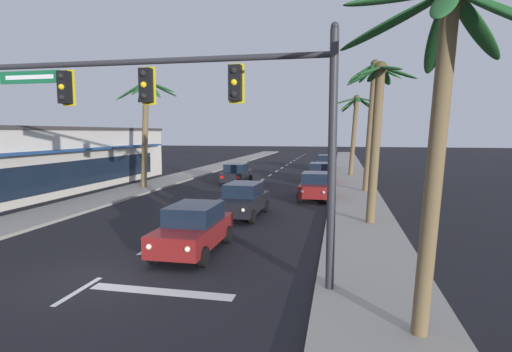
% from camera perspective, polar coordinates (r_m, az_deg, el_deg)
% --- Properties ---
extents(ground_plane, '(220.00, 220.00, 0.00)m').
position_cam_1_polar(ground_plane, '(12.94, -21.18, -13.27)').
color(ground_plane, black).
extents(sidewalk_right, '(3.20, 110.00, 0.14)m').
position_cam_1_polar(sidewalk_right, '(30.47, 13.69, -1.79)').
color(sidewalk_right, '#9E998E').
rests_on(sidewalk_right, ground).
extents(sidewalk_left, '(3.20, 110.00, 0.14)m').
position_cam_1_polar(sidewalk_left, '(33.77, -13.81, -1.02)').
color(sidewalk_left, '#9E998E').
rests_on(sidewalk_left, ground).
extents(lane_markings, '(4.28, 86.95, 0.01)m').
position_cam_1_polar(lane_markings, '(30.41, -0.24, -1.75)').
color(lane_markings, silver).
rests_on(lane_markings, ground).
extents(traffic_signal_mast, '(10.25, 0.41, 6.92)m').
position_cam_1_polar(traffic_signal_mast, '(11.03, -7.47, 10.05)').
color(traffic_signal_mast, '#2D2D33').
rests_on(traffic_signal_mast, ground).
extents(sedan_lead_at_stop_bar, '(1.96, 4.45, 1.68)m').
position_cam_1_polar(sedan_lead_at_stop_bar, '(14.52, -8.82, -7.28)').
color(sedan_lead_at_stop_bar, maroon).
rests_on(sedan_lead_at_stop_bar, ground).
extents(sedan_third_in_queue, '(2.09, 4.50, 1.68)m').
position_cam_1_polar(sedan_third_in_queue, '(20.28, -1.83, -3.35)').
color(sedan_third_in_queue, black).
rests_on(sedan_third_in_queue, ground).
extents(sedan_oncoming_far, '(2.00, 4.47, 1.68)m').
position_cam_1_polar(sedan_oncoming_far, '(32.89, -2.76, 0.33)').
color(sedan_oncoming_far, black).
rests_on(sedan_oncoming_far, ground).
extents(sedan_parked_nearest_kerb, '(1.97, 4.46, 1.68)m').
position_cam_1_polar(sedan_parked_nearest_kerb, '(45.87, 9.80, 1.92)').
color(sedan_parked_nearest_kerb, '#4C515B').
rests_on(sedan_parked_nearest_kerb, ground).
extents(sedan_parked_mid_kerb, '(1.96, 4.45, 1.68)m').
position_cam_1_polar(sedan_parked_mid_kerb, '(33.94, 9.03, 0.45)').
color(sedan_parked_mid_kerb, red).
rests_on(sedan_parked_mid_kerb, ground).
extents(sedan_parked_far_kerb, '(1.95, 4.45, 1.68)m').
position_cam_1_polar(sedan_parked_far_kerb, '(25.79, 8.35, -1.35)').
color(sedan_parked_far_kerb, maroon).
rests_on(sedan_parked_far_kerb, ground).
extents(palm_left_second, '(4.74, 4.56, 8.17)m').
position_cam_1_polar(palm_left_second, '(30.84, -15.35, 8.66)').
color(palm_left_second, brown).
rests_on(palm_left_second, ground).
extents(palm_right_nearest, '(4.28, 4.17, 7.09)m').
position_cam_1_polar(palm_right_nearest, '(8.59, 25.14, 12.27)').
color(palm_right_nearest, brown).
rests_on(palm_right_nearest, ground).
extents(palm_right_second, '(3.04, 3.11, 7.31)m').
position_cam_1_polar(palm_right_second, '(18.73, 16.79, 7.82)').
color(palm_right_second, brown).
rests_on(palm_right_second, ground).
extents(palm_right_third, '(4.15, 4.31, 9.13)m').
position_cam_1_polar(palm_right_third, '(29.12, 16.17, 9.71)').
color(palm_right_third, brown).
rests_on(palm_right_third, ground).
extents(palm_right_farthest, '(4.53, 4.73, 7.71)m').
position_cam_1_polar(palm_right_farthest, '(39.38, 13.89, 7.74)').
color(palm_right_farthest, brown).
rests_on(palm_right_farthest, ground).
extents(storefront_strip_left, '(6.98, 25.83, 4.60)m').
position_cam_1_polar(storefront_strip_left, '(32.27, -27.78, 2.10)').
color(storefront_strip_left, beige).
rests_on(storefront_strip_left, ground).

